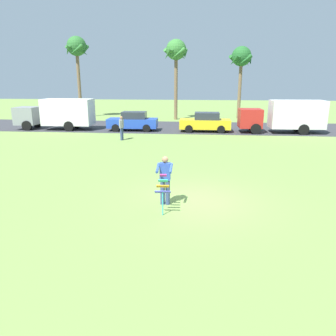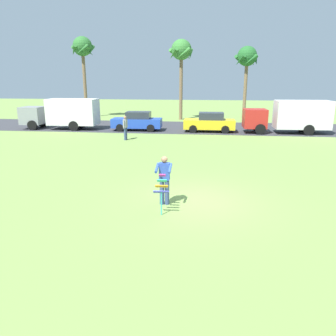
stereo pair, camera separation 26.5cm
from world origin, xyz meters
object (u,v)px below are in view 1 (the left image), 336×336
palm_tree_centre_far (241,59)px  parked_car_blue (133,121)px  palm_tree_right_near (176,53)px  parked_car_yellow (205,122)px  person_kite_flyer (165,178)px  palm_tree_left_near (77,50)px  person_walker_near (122,127)px  parked_truck_grey_van (59,113)px  kite_held (163,188)px  parked_truck_red_cab (286,116)px

palm_tree_centre_far → parked_car_blue: bearing=-134.1°
palm_tree_right_near → parked_car_yellow: bearing=-69.5°
parked_car_yellow → person_kite_flyer: bearing=-95.3°
palm_tree_centre_far → palm_tree_left_near: bearing=-176.6°
parked_car_yellow → palm_tree_centre_far: size_ratio=0.55×
parked_car_yellow → person_walker_near: person_walker_near is taller
parked_car_blue → palm_tree_left_near: 13.83m
person_kite_flyer → parked_car_blue: size_ratio=0.41×
person_kite_flyer → person_walker_near: (-4.47, 12.24, -0.02)m
palm_tree_right_near → person_walker_near: bearing=-102.5°
palm_tree_left_near → person_walker_near: bearing=-59.7°
parked_truck_grey_van → person_walker_near: (6.63, -4.60, -0.48)m
parked_truck_grey_van → kite_held: bearing=-57.7°
palm_tree_left_near → palm_tree_right_near: size_ratio=1.06×
parked_car_yellow → palm_tree_left_near: (-14.10, 9.20, 6.59)m
parked_car_yellow → palm_tree_centre_far: palm_tree_centre_far is taller
parked_truck_grey_van → palm_tree_right_near: bearing=41.4°
person_kite_flyer → parked_car_yellow: (1.55, 16.84, -0.18)m
parked_car_yellow → parked_truck_red_cab: size_ratio=0.62×
parked_truck_red_cab → palm_tree_left_near: (-20.61, 9.20, 5.95)m
kite_held → parked_car_blue: 18.21m
palm_tree_centre_far → parked_car_yellow: bearing=-110.3°
parked_truck_grey_van → parked_car_yellow: bearing=0.0°
parked_truck_grey_van → parked_truck_red_cab: size_ratio=1.00×
parked_car_yellow → palm_tree_right_near: palm_tree_right_near is taller
parked_car_yellow → parked_truck_grey_van: bearing=-180.0°
parked_car_blue → parked_car_yellow: 6.15m
parked_car_yellow → parked_car_blue: bearing=180.0°
person_kite_flyer → parked_car_blue: bearing=105.3°
parked_truck_grey_van → person_walker_near: size_ratio=3.89×
parked_truck_grey_van → person_walker_near: bearing=-34.8°
person_kite_flyer → parked_truck_red_cab: bearing=64.4°
parked_truck_red_cab → kite_held: bearing=-114.5°
person_kite_flyer → parked_car_blue: (-4.60, 16.84, -0.18)m
parked_car_blue → parked_truck_red_cab: (12.65, -0.00, 0.64)m
kite_held → parked_car_blue: size_ratio=0.30×
palm_tree_left_near → person_walker_near: palm_tree_left_near is taller
palm_tree_centre_far → person_kite_flyer: bearing=-101.2°
palm_tree_right_near → palm_tree_centre_far: palm_tree_right_near is taller
palm_tree_right_near → person_walker_near: palm_tree_right_near is taller
kite_held → palm_tree_right_near: 26.74m
parked_truck_grey_van → parked_truck_red_cab: bearing=-0.0°
palm_tree_right_near → parked_truck_red_cab: bearing=-41.1°
kite_held → parked_car_yellow: bearing=85.0°
parked_truck_red_cab → palm_tree_right_near: size_ratio=0.81×
parked_truck_red_cab → palm_tree_centre_far: 11.70m
parked_car_yellow → palm_tree_right_near: bearing=110.5°
person_kite_flyer → parked_truck_grey_van: 20.18m
palm_tree_centre_far → palm_tree_right_near: bearing=-165.0°
kite_held → parked_car_yellow: (1.54, 17.61, -0.09)m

